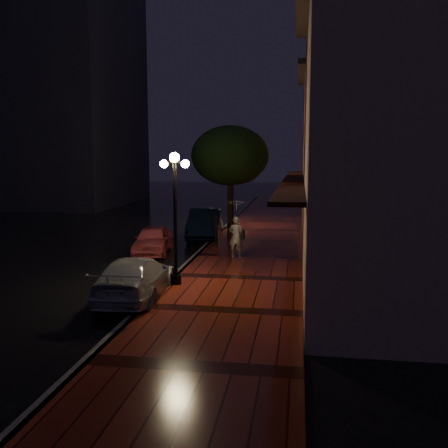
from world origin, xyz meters
The scene contains 15 objects.
ground centered at (0.00, 0.00, 0.00)m, with size 120.00×120.00×0.00m, color black.
sidewalk centered at (2.25, 0.00, 0.07)m, with size 4.50×60.00×0.15m, color #40130B.
curb centered at (0.00, 0.00, 0.07)m, with size 0.25×60.00×0.15m, color #595451.
storefront_near centered at (7.00, -6.00, 4.25)m, with size 5.00×8.00×8.50m, color gray.
storefront_mid centered at (7.00, 2.00, 5.50)m, with size 5.00×8.00×11.00m, color #511914.
storefront_far centered at (7.00, 10.00, 4.50)m, with size 5.00×8.00×9.00m, color #8C5951.
storefront_extra centered at (7.00, 20.00, 5.00)m, with size 5.00×12.00×10.00m, color #511914.
streetlamp_near centered at (0.35, -5.00, 2.60)m, with size 0.96×0.36×4.31m.
streetlamp_far centered at (0.35, 9.00, 2.60)m, with size 0.96×0.36×4.31m.
street_tree centered at (0.61, 5.99, 4.24)m, with size 4.16×4.16×5.80m.
pink_car centered at (-2.13, 0.65, 0.63)m, with size 1.48×3.67×1.25m, color #E05C66.
navy_car centered at (-0.60, 5.13, 0.77)m, with size 1.64×4.69×1.55m, color black.
silver_car centered at (-0.60, -6.31, 0.64)m, with size 1.80×4.43×1.29m, color #9E9FA5.
woman_with_umbrella centered at (1.77, -0.43, 1.74)m, with size 1.00×1.02×2.40m.
parking_meter centered at (0.54, 1.75, 1.03)m, with size 0.16×0.13×1.45m.
Camera 1 is at (4.34, -20.63, 4.38)m, focal length 40.00 mm.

